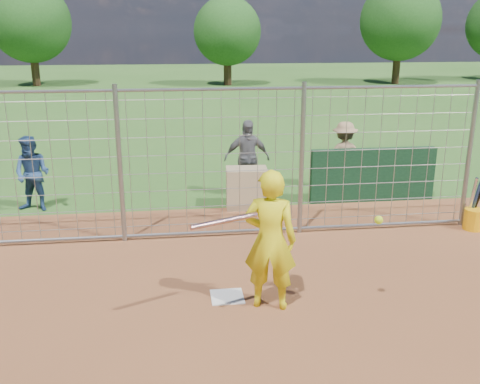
{
  "coord_description": "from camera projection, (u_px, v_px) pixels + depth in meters",
  "views": [
    {
      "loc": [
        -0.64,
        -6.54,
        3.4
      ],
      "look_at": [
        0.3,
        0.8,
        1.15
      ],
      "focal_mm": 40.0,
      "sensor_mm": 36.0,
      "label": 1
    }
  ],
  "objects": [
    {
      "name": "ground",
      "position": [
        226.0,
        290.0,
        7.27
      ],
      "size": [
        100.0,
        100.0,
        0.0
      ],
      "primitive_type": "plane",
      "color": "#2D591E",
      "rests_on": "ground"
    },
    {
      "name": "home_plate",
      "position": [
        227.0,
        297.0,
        7.08
      ],
      "size": [
        0.43,
        0.43,
        0.02
      ],
      "primitive_type": "cube",
      "color": "silver",
      "rests_on": "ground"
    },
    {
      "name": "dugout_wall",
      "position": [
        372.0,
        175.0,
        10.94
      ],
      "size": [
        2.6,
        0.2,
        1.1
      ],
      "primitive_type": "cube",
      "color": "#11381E",
      "rests_on": "ground"
    },
    {
      "name": "batter",
      "position": [
        270.0,
        240.0,
        6.61
      ],
      "size": [
        0.76,
        0.6,
        1.81
      ],
      "primitive_type": "imported",
      "rotation": [
        0.0,
        0.0,
        2.85
      ],
      "color": "yellow",
      "rests_on": "ground"
    },
    {
      "name": "bystander_a",
      "position": [
        32.0,
        174.0,
        10.29
      ],
      "size": [
        0.85,
        0.74,
        1.48
      ],
      "primitive_type": "imported",
      "rotation": [
        0.0,
        0.0,
        -0.29
      ],
      "color": "navy",
      "rests_on": "ground"
    },
    {
      "name": "bystander_b",
      "position": [
        247.0,
        158.0,
        11.18
      ],
      "size": [
        0.97,
        0.43,
        1.64
      ],
      "primitive_type": "imported",
      "rotation": [
        0.0,
        0.0,
        0.03
      ],
      "color": "slate",
      "rests_on": "ground"
    },
    {
      "name": "bystander_c",
      "position": [
        344.0,
        156.0,
        11.74
      ],
      "size": [
        1.01,
        0.64,
        1.5
      ],
      "primitive_type": "imported",
      "rotation": [
        0.0,
        0.0,
        3.05
      ],
      "color": "#9C7855",
      "rests_on": "ground"
    },
    {
      "name": "equipment_bin",
      "position": [
        247.0,
        188.0,
        10.57
      ],
      "size": [
        0.84,
        0.61,
        0.8
      ],
      "primitive_type": "cube",
      "rotation": [
        0.0,
        0.0,
        -0.07
      ],
      "color": "tan",
      "rests_on": "ground"
    },
    {
      "name": "equipment_in_play",
      "position": [
        263.0,
        221.0,
        6.16
      ],
      "size": [
        2.31,
        0.41,
        0.17
      ],
      "color": "silver",
      "rests_on": "ground"
    },
    {
      "name": "bucket_with_bats",
      "position": [
        474.0,
        216.0,
        9.43
      ],
      "size": [
        0.34,
        0.39,
        0.97
      ],
      "color": "#FCAC0D",
      "rests_on": "ground"
    },
    {
      "name": "backstop_fence",
      "position": [
        213.0,
        165.0,
        8.8
      ],
      "size": [
        9.08,
        0.08,
        2.6
      ],
      "color": "gray",
      "rests_on": "ground"
    },
    {
      "name": "tree_line",
      "position": [
        229.0,
        24.0,
        33.26
      ],
      "size": [
        44.66,
        6.72,
        6.48
      ],
      "color": "#3F2B19",
      "rests_on": "ground"
    }
  ]
}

